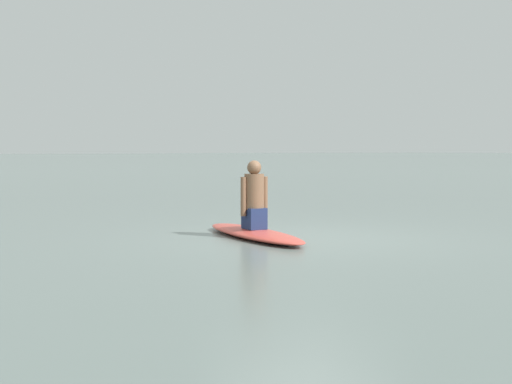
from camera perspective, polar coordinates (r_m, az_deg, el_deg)
name	(u,v)px	position (r m, az deg, el deg)	size (l,w,h in m)	color
ground_plane	(304,239)	(10.58, 3.98, -3.88)	(400.00, 400.00, 0.00)	slate
surfboard	(254,233)	(10.71, -0.15, -3.41)	(2.85, 0.69, 0.14)	#D84C3F
person_paddler	(254,198)	(10.65, -0.15, -0.49)	(0.37, 0.46, 1.05)	navy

